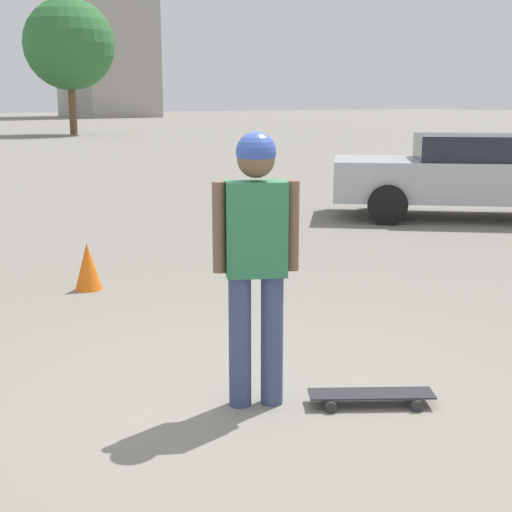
{
  "coord_description": "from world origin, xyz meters",
  "views": [
    {
      "loc": [
        -3.78,
        2.31,
        1.99
      ],
      "look_at": [
        0.0,
        0.0,
        1.01
      ],
      "focal_mm": 50.0,
      "sensor_mm": 36.0,
      "label": 1
    }
  ],
  "objects": [
    {
      "name": "car_parked_near",
      "position": [
        4.61,
        -7.12,
        0.75
      ],
      "size": [
        4.22,
        4.68,
        1.41
      ],
      "rotation": [
        0.0,
        0.0,
        0.9
      ],
      "color": "#ADB2B7",
      "rests_on": "ground_plane"
    },
    {
      "name": "person",
      "position": [
        0.0,
        0.0,
        1.07
      ],
      "size": [
        0.34,
        0.51,
        1.8
      ],
      "rotation": [
        0.0,
        0.0,
        -1.99
      ],
      "color": "#38476B",
      "rests_on": "ground_plane"
    },
    {
      "name": "ground_plane",
      "position": [
        0.0,
        0.0,
        0.0
      ],
      "size": [
        220.0,
        220.0,
        0.0
      ],
      "primitive_type": "plane",
      "color": "gray"
    },
    {
      "name": "traffic_cone",
      "position": [
        3.43,
        0.0,
        0.26
      ],
      "size": [
        0.29,
        0.29,
        0.51
      ],
      "color": "orange",
      "rests_on": "ground_plane"
    },
    {
      "name": "skateboard",
      "position": [
        -0.41,
        -0.64,
        0.07
      ],
      "size": [
        0.57,
        0.82,
        0.09
      ],
      "rotation": [
        0.0,
        0.0,
        1.06
      ],
      "color": "#232328",
      "rests_on": "ground_plane"
    },
    {
      "name": "tree_distant",
      "position": [
        37.09,
        -10.37,
        5.0
      ],
      "size": [
        5.06,
        5.06,
        7.55
      ],
      "color": "brown",
      "rests_on": "ground_plane"
    }
  ]
}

